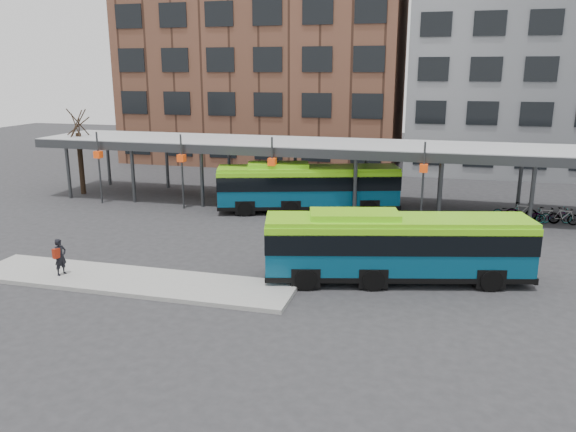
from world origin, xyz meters
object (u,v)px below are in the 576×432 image
object	(u,v)px
bus_front	(396,245)
pedestrian	(60,257)
tree	(81,161)
bus_rear	(307,186)

from	to	relation	value
bus_front	pedestrian	distance (m)	14.29
bus_front	pedestrian	xyz separation A→B (m)	(-13.87, -3.38, -0.60)
bus_front	tree	bearing A→B (deg)	138.82
bus_front	bus_rear	world-z (taller)	bus_rear
tree	bus_rear	world-z (taller)	tree
bus_rear	pedestrian	bearing A→B (deg)	-134.61
bus_rear	pedestrian	xyz separation A→B (m)	(-7.54, -14.38, -0.64)
bus_front	pedestrian	bearing A→B (deg)	179.68
tree	bus_front	size ratio (longest dim) A/B	0.50
tree	bus_front	world-z (taller)	tree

